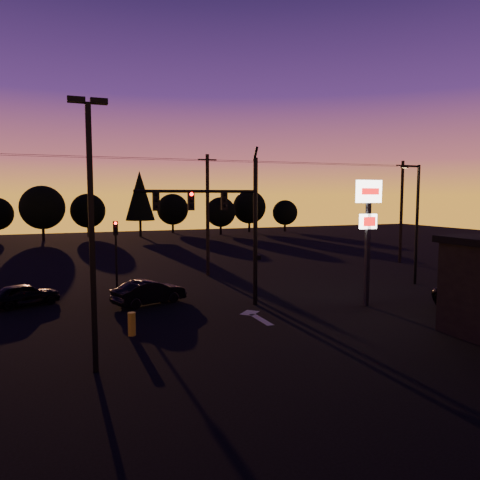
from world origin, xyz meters
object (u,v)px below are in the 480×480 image
object	(u,v)px
traffic_signal_mast	(228,215)
streetlight	(416,219)
parking_lot_light	(91,217)
pylon_sign	(368,216)
secondary_signal	(116,244)
car_left	(24,295)
car_mid	(149,292)
bollard	(132,324)

from	to	relation	value
traffic_signal_mast	streetlight	bearing A→B (deg)	6.14
parking_lot_light	pylon_sign	xyz separation A→B (m)	(14.50, 4.50, -0.36)
secondary_signal	car_left	distance (m)	6.54
secondary_signal	car_left	xyz separation A→B (m)	(-5.29, -3.12, -2.24)
car_left	car_mid	distance (m)	6.74
secondary_signal	traffic_signal_mast	bearing A→B (deg)	-56.81
traffic_signal_mast	streetlight	distance (m)	14.10
streetlight	pylon_sign	bearing A→B (deg)	-149.92
pylon_sign	streetlight	xyz separation A→B (m)	(6.91, 4.00, -0.49)
secondary_signal	pylon_sign	xyz separation A→B (m)	(12.00, -9.99, 2.05)
parking_lot_light	bollard	world-z (taller)	parking_lot_light
traffic_signal_mast	bollard	world-z (taller)	traffic_signal_mast
bollard	car_mid	size ratio (longest dim) A/B	0.25
car_left	pylon_sign	bearing A→B (deg)	-134.75
traffic_signal_mast	streetlight	size ratio (longest dim) A/B	1.07
car_mid	secondary_signal	bearing A→B (deg)	-8.15
traffic_signal_mast	car_mid	world-z (taller)	traffic_signal_mast
traffic_signal_mast	parking_lot_light	xyz separation A→B (m)	(-7.40, -6.99, 0.33)
pylon_sign	car_left	world-z (taller)	pylon_sign
parking_lot_light	pylon_sign	size ratio (longest dim) A/B	1.34
streetlight	parking_lot_light	bearing A→B (deg)	-158.35
traffic_signal_mast	streetlight	xyz separation A→B (m)	(14.01, 1.51, -0.52)
streetlight	car_left	size ratio (longest dim) A/B	2.19
parking_lot_light	pylon_sign	world-z (taller)	parking_lot_light
secondary_signal	pylon_sign	world-z (taller)	pylon_sign
streetlight	car_left	world-z (taller)	streetlight
secondary_signal	parking_lot_light	bearing A→B (deg)	-99.79
pylon_sign	bollard	world-z (taller)	pylon_sign
secondary_signal	parking_lot_light	size ratio (longest dim) A/B	0.48
bollard	car_mid	distance (m)	5.86
secondary_signal	car_mid	distance (m)	5.76
traffic_signal_mast	car_left	size ratio (longest dim) A/B	2.35
secondary_signal	parking_lot_light	xyz separation A→B (m)	(-2.50, -14.49, 2.41)
parking_lot_light	bollard	distance (m)	6.30
pylon_sign	car_left	bearing A→B (deg)	158.36
pylon_sign	streetlight	size ratio (longest dim) A/B	0.85
traffic_signal_mast	secondary_signal	size ratio (longest dim) A/B	1.97
pylon_sign	streetlight	world-z (taller)	streetlight
traffic_signal_mast	car_left	xyz separation A→B (m)	(-10.20, 4.37, -4.31)
secondary_signal	bollard	bearing A→B (deg)	-93.77
car_left	secondary_signal	bearing A→B (deg)	-82.55
car_left	car_mid	bearing A→B (deg)	-131.10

